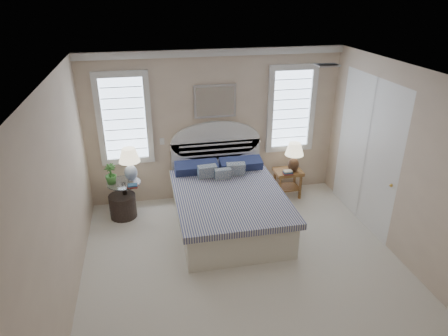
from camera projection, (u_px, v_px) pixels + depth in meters
floor at (250, 279)px, 5.42m from camera, size 4.50×5.00×0.01m
ceiling at (256, 80)px, 4.30m from camera, size 4.50×5.00×0.01m
wall_back at (215, 127)px, 7.09m from camera, size 4.50×0.02×2.70m
wall_left at (58, 210)px, 4.45m from camera, size 0.02×5.00×2.70m
wall_right at (417, 175)px, 5.28m from camera, size 0.02×5.00×2.70m
crown_molding at (215, 52)px, 6.52m from camera, size 4.50×0.08×0.12m
hvac_vent at (327, 65)px, 5.24m from camera, size 0.30×0.20×0.02m
switch_plate at (162, 141)px, 6.98m from camera, size 0.08×0.01×0.12m
window_left at (124, 119)px, 6.68m from camera, size 0.90×0.06×1.60m
window_right at (291, 109)px, 7.22m from camera, size 0.90×0.06×1.60m
painting at (215, 101)px, 6.86m from camera, size 0.74×0.04×0.58m
closet_door at (366, 152)px, 6.40m from camera, size 0.02×1.80×2.40m
bed at (227, 202)px, 6.56m from camera, size 1.72×2.28×1.47m
side_table_left at (125, 195)px, 6.78m from camera, size 0.56×0.56×0.63m
nightstand_right at (288, 177)px, 7.42m from camera, size 0.50×0.40×0.53m
floor_pot at (123, 206)px, 6.82m from camera, size 0.59×0.59×0.41m
lamp_left at (130, 161)px, 6.64m from camera, size 0.42×0.42×0.57m
lamp_right at (294, 154)px, 7.21m from camera, size 0.38×0.38×0.55m
potted_plant at (111, 174)px, 6.58m from camera, size 0.23×0.23×0.34m
books_left at (133, 186)px, 6.52m from camera, size 0.17×0.13×0.05m
books_right at (288, 172)px, 7.20m from camera, size 0.17×0.13×0.07m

